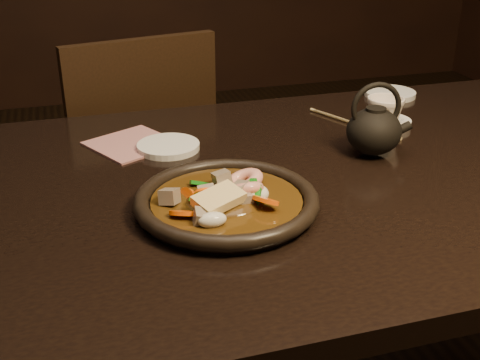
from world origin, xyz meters
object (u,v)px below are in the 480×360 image
object	(u,v)px
table	(311,207)
chair	(134,172)
teapot	(374,129)
plate	(227,202)
tea_cup	(385,113)

from	to	relation	value
table	chair	world-z (taller)	chair
teapot	plate	bearing A→B (deg)	-149.34
plate	chair	bearing A→B (deg)	94.81
plate	teapot	distance (m)	0.37
chair	plate	size ratio (longest dim) A/B	2.96
table	teapot	size ratio (longest dim) A/B	10.93
table	plate	xyz separation A→B (m)	(-0.20, -0.11, 0.09)
chair	tea_cup	bearing A→B (deg)	121.13
plate	tea_cup	bearing A→B (deg)	31.34
tea_cup	teapot	bearing A→B (deg)	-127.28
chair	tea_cup	xyz separation A→B (m)	(0.50, -0.52, 0.30)
tea_cup	teapot	world-z (taller)	teapot
chair	tea_cup	size ratio (longest dim) A/B	11.05
table	teapot	bearing A→B (deg)	15.26
tea_cup	teapot	size ratio (longest dim) A/B	0.56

